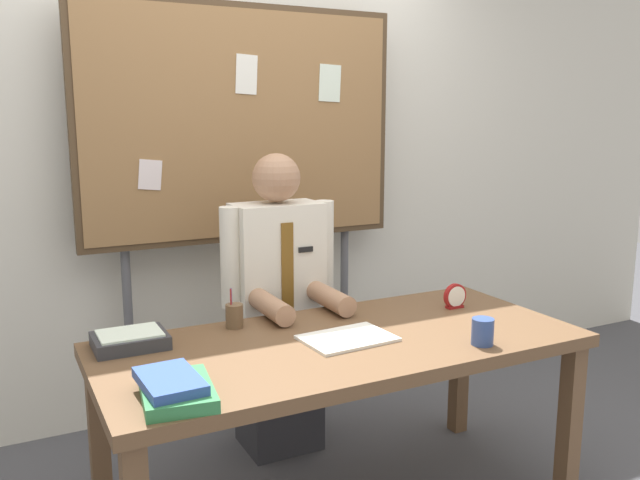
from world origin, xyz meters
TOP-DOWN VIEW (x-y plane):
  - back_wall at (0.00, 1.23)m, footprint 6.40×0.08m
  - desk at (0.00, 0.00)m, footprint 1.83×0.81m
  - person at (0.00, 0.61)m, footprint 0.55×0.56m
  - bulletin_board at (0.00, 1.02)m, footprint 1.63×0.09m
  - book_stack at (-0.71, -0.25)m, footprint 0.24×0.32m
  - open_notebook at (0.01, -0.02)m, footprint 0.35×0.26m
  - desk_clock at (0.64, 0.13)m, footprint 0.11×0.04m
  - coffee_mug at (0.43, -0.29)m, footprint 0.08×0.08m
  - pen_holder at (-0.32, 0.31)m, footprint 0.07×0.07m
  - paper_tray at (-0.74, 0.27)m, footprint 0.26×0.20m

SIDE VIEW (x-z plane):
  - desk at x=0.00m, z-range 0.28..1.00m
  - person at x=0.00m, z-range -0.05..1.34m
  - open_notebook at x=0.01m, z-range 0.72..0.73m
  - paper_tray at x=-0.74m, z-range 0.72..0.78m
  - book_stack at x=-0.71m, z-range 0.72..0.79m
  - pen_holder at x=-0.32m, z-range 0.69..0.85m
  - desk_clock at x=0.64m, z-range 0.72..0.83m
  - coffee_mug at x=0.43m, z-range 0.72..0.82m
  - back_wall at x=0.00m, z-range 0.00..2.70m
  - bulletin_board at x=0.00m, z-range 0.44..2.53m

